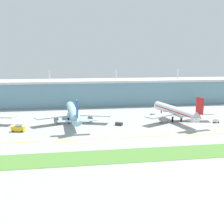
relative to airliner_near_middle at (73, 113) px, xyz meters
name	(u,v)px	position (x,y,z in m)	size (l,w,h in m)	color
ground_plane	(147,133)	(39.09, -33.59, -6.45)	(600.00, 600.00, 0.00)	#9E9E99
terminal_building	(115,92)	(39.09, 69.09, 4.77)	(288.00, 34.00, 31.02)	#6693A8
airliner_near_middle	(73,113)	(0.00, 0.00, 0.00)	(48.76, 65.87, 18.90)	#9ED1EA
airliner_far_middle	(176,111)	(66.57, -6.23, -0.01)	(48.18, 59.63, 18.90)	white
taxiway_stripe_west	(11,143)	(-31.91, -39.98, -6.43)	(28.00, 0.70, 0.04)	yellow
taxiway_stripe_mid_west	(80,140)	(2.09, -39.98, -6.43)	(28.00, 0.70, 0.04)	yellow
taxiway_stripe_centre	(145,137)	(36.09, -39.98, -6.43)	(28.00, 0.70, 0.04)	yellow
taxiway_stripe_mid_east	(205,134)	(70.09, -39.98, -6.43)	(28.00, 0.70, 0.04)	yellow
grass_verge	(169,153)	(39.09, -67.58, -6.40)	(300.00, 18.00, 0.10)	#518438
fuel_truck	(18,128)	(-31.38, -17.96, -4.19)	(7.62, 4.30, 4.95)	gold
pushback_tug	(119,124)	(27.55, -11.80, -5.35)	(4.96, 4.56, 1.85)	#333842
baggage_cart	(216,121)	(90.13, -15.35, -5.19)	(3.62, 2.00, 2.48)	silver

